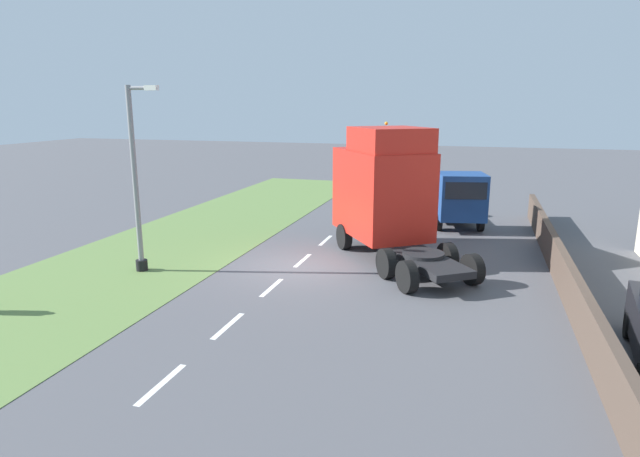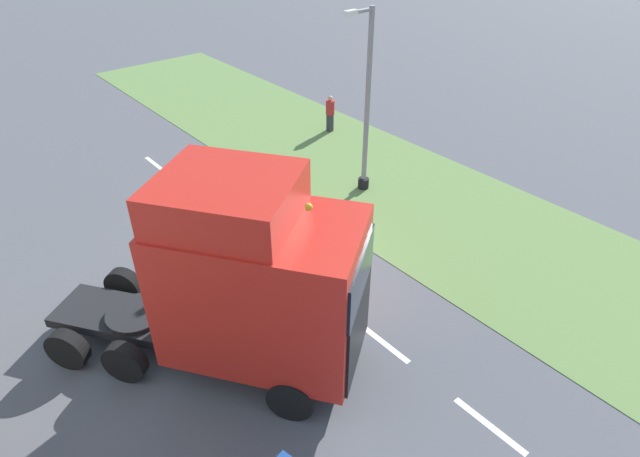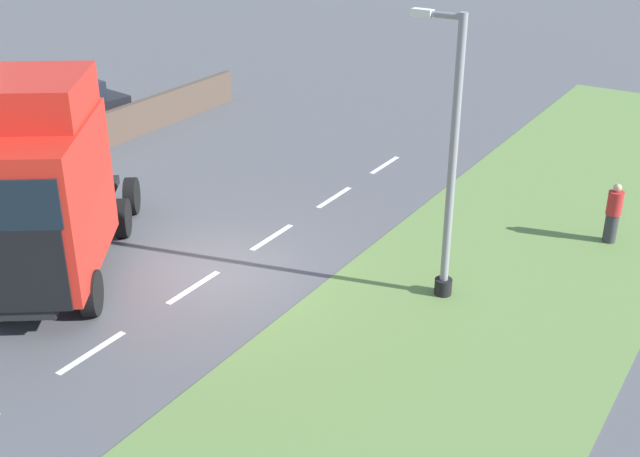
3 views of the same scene
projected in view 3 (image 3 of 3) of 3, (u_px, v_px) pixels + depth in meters
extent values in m
plane|color=#515156|center=(218.00, 272.00, 19.59)|extent=(120.00, 120.00, 0.00)
cube|color=#607F42|center=(443.00, 345.00, 16.70)|extent=(7.00, 44.00, 0.01)
cube|color=white|center=(385.00, 165.00, 26.24)|extent=(0.16, 1.80, 0.00)
cube|color=white|center=(334.00, 197.00, 23.80)|extent=(0.16, 1.80, 0.00)
cube|color=white|center=(272.00, 237.00, 21.35)|extent=(0.16, 1.80, 0.00)
cube|color=white|center=(194.00, 287.00, 18.90)|extent=(0.16, 1.80, 0.00)
cube|color=white|center=(92.00, 352.00, 16.45)|extent=(0.16, 1.80, 0.00)
cube|color=black|center=(64.00, 236.00, 19.89)|extent=(5.53, 7.02, 0.24)
cube|color=red|center=(35.00, 197.00, 17.60)|extent=(4.52, 4.90, 3.29)
cube|color=black|center=(11.00, 272.00, 16.00)|extent=(1.84, 1.32, 1.84)
cube|color=red|center=(28.00, 97.00, 17.27)|extent=(3.57, 3.63, 0.90)
cylinder|color=black|center=(78.00, 202.00, 21.35)|extent=(1.99, 1.99, 0.12)
cylinder|color=black|center=(91.00, 293.00, 17.61)|extent=(0.86, 1.03, 1.04)
cylinder|color=black|center=(122.00, 218.00, 21.21)|extent=(0.86, 1.03, 1.04)
cylinder|color=black|center=(31.00, 220.00, 21.10)|extent=(0.86, 1.03, 1.04)
cylinder|color=black|center=(132.00, 196.00, 22.57)|extent=(0.86, 1.03, 1.04)
cylinder|color=black|center=(46.00, 197.00, 22.46)|extent=(0.86, 1.03, 1.04)
cube|color=black|center=(65.00, 119.00, 28.15)|extent=(2.36, 4.76, 1.03)
cube|color=black|center=(64.00, 95.00, 27.86)|extent=(1.81, 2.69, 0.68)
cylinder|color=black|center=(42.00, 147.00, 26.85)|extent=(0.29, 0.66, 0.64)
cylinder|color=black|center=(16.00, 137.00, 27.80)|extent=(0.29, 0.66, 0.64)
cylinder|color=black|center=(115.00, 126.00, 28.89)|extent=(0.29, 0.66, 0.64)
cylinder|color=black|center=(88.00, 118.00, 29.84)|extent=(0.29, 0.66, 0.64)
cylinder|color=black|center=(443.00, 287.00, 18.52)|extent=(0.40, 0.40, 0.40)
cylinder|color=gray|center=(452.00, 164.00, 17.23)|extent=(0.18, 0.18, 6.43)
cylinder|color=gray|center=(443.00, 15.00, 16.11)|extent=(0.90, 0.13, 0.13)
cube|color=silver|center=(422.00, 13.00, 16.33)|extent=(0.44, 0.20, 0.16)
cylinder|color=#333338|center=(611.00, 228.00, 20.93)|extent=(0.34, 0.34, 0.80)
cylinder|color=#B22626|center=(615.00, 203.00, 20.62)|extent=(0.39, 0.39, 0.63)
sphere|color=tan|center=(618.00, 188.00, 20.44)|extent=(0.22, 0.22, 0.22)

